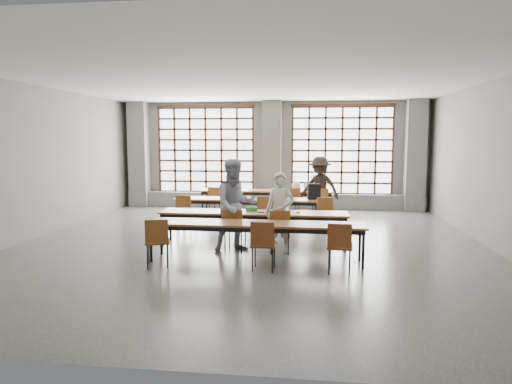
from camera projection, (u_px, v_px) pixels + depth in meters
The scene contains 40 objects.
floor at pixel (251, 244), 9.88m from camera, with size 11.00×11.00×0.00m, color #474744.
ceiling at pixel (251, 79), 9.48m from camera, with size 11.00×11.00×0.00m, color silver.
wall_back at pixel (273, 155), 15.11m from camera, with size 10.00×10.00×0.00m, color slate.
wall_front at pixel (173, 194), 4.26m from camera, with size 10.00×10.00×0.00m, color slate.
wall_left at pixel (32, 162), 10.29m from camera, with size 11.00×11.00×0.00m, color slate.
wall_right at pixel (499, 165), 9.08m from camera, with size 11.00×11.00×0.00m, color slate.
column_left at pixel (139, 155), 15.37m from camera, with size 0.60×0.55×3.50m, color #595956.
column_mid at pixel (272, 155), 14.83m from camera, with size 0.60×0.55×3.50m, color #595956.
column_right at pixel (415, 156), 14.29m from camera, with size 0.60×0.55×3.50m, color #595956.
window_left at pixel (206, 150), 15.28m from camera, with size 3.32×0.12×3.00m.
window_right at pixel (342, 151), 14.74m from camera, with size 3.32×0.12×3.00m.
sill_ledge at pixel (272, 201), 15.08m from camera, with size 9.80×0.35×0.50m, color #595956.
desk_row_a at pixel (266, 192), 13.83m from camera, with size 4.00×0.70×0.73m.
desk_row_b at pixel (252, 201), 11.88m from camera, with size 4.00×0.70×0.73m.
desk_row_c at pixel (253, 215), 9.70m from camera, with size 4.00×0.70×0.73m.
desk_row_d at pixel (256, 226), 8.42m from camera, with size 4.00×0.70×0.73m.
chair_back_left at pixel (216, 198), 13.40m from camera, with size 0.52×0.52×0.88m.
chair_back_mid at pixel (293, 200), 13.13m from camera, with size 0.53×0.53×0.88m.
chair_back_right at pixel (320, 200), 13.03m from camera, with size 0.50×0.50×0.88m.
chair_mid_left at pixel (185, 208), 11.47m from camera, with size 0.47×0.48×0.88m.
chair_mid_centre at pixel (265, 210), 11.23m from camera, with size 0.45×0.45×0.88m.
chair_mid_right at pixel (323, 211), 11.06m from camera, with size 0.53×0.53×0.88m.
chair_front_left at pixel (234, 226), 9.13m from camera, with size 0.45×0.46×0.88m.
chair_front_right at pixel (280, 227), 9.02m from camera, with size 0.46×0.47×0.88m.
chair_near_left at pixel (157, 238), 8.02m from camera, with size 0.52×0.52×0.88m.
chair_near_mid at pixel (263, 241), 7.79m from camera, with size 0.42×0.43×0.88m.
chair_near_right at pixel (340, 243), 7.64m from camera, with size 0.46×0.46×0.88m.
student_male at pixel (280, 212), 9.12m from camera, with size 0.59×0.39×1.62m, color silver.
student_female at pixel (235, 205), 9.22m from camera, with size 0.91×0.71×1.87m, color #171D46.
student_back at pixel (320, 187), 13.12m from camera, with size 1.15×0.66×1.78m, color black.
laptop_front at pixel (281, 209), 9.72m from camera, with size 0.45×0.42×0.26m.
laptop_back at pixel (310, 188), 13.76m from camera, with size 0.43×0.40×0.26m.
mouse at pixel (298, 212), 9.56m from camera, with size 0.10×0.06×0.04m, color silver.
green_box at pixel (252, 209), 9.78m from camera, with size 0.25×0.09×0.09m, color #2B833B.
phone at pixel (261, 212), 9.57m from camera, with size 0.13×0.06×0.01m, color black.
paper_sheet_b at pixel (240, 199), 11.86m from camera, with size 0.30×0.21×0.00m, color white.
paper_sheet_c at pixel (256, 199), 11.86m from camera, with size 0.30×0.21×0.00m, color silver.
backpack at pixel (314, 191), 11.71m from camera, with size 0.32×0.20×0.40m, color black.
plastic_bag at pixel (296, 186), 13.75m from camera, with size 0.26×0.21×0.29m, color white.
red_pouch at pixel (158, 239), 8.10m from camera, with size 0.20×0.08×0.06m, color red.
Camera 1 is at (1.29, -9.60, 2.25)m, focal length 32.00 mm.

